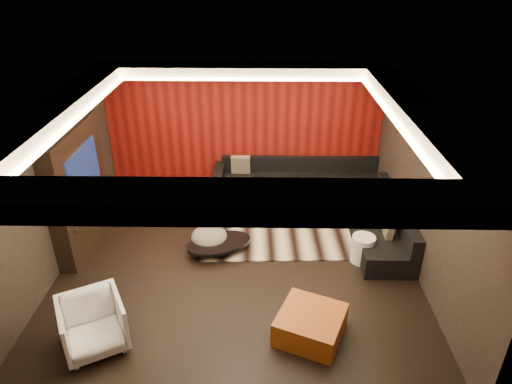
{
  "coord_description": "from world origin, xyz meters",
  "views": [
    {
      "loc": [
        0.42,
        -6.5,
        4.8
      ],
      "look_at": [
        0.3,
        0.6,
        1.05
      ],
      "focal_mm": 32.0,
      "sensor_mm": 36.0,
      "label": 1
    }
  ],
  "objects_px": {
    "orange_ottoman": "(310,325)",
    "armchair": "(93,324)",
    "coffee_table": "(219,247)",
    "drum_stool": "(214,212)",
    "white_side_table": "(363,249)",
    "sectional_sofa": "(326,198)"
  },
  "relations": [
    {
      "from": "coffee_table",
      "to": "white_side_table",
      "type": "xyz_separation_m",
      "value": [
        2.52,
        -0.22,
        0.13
      ]
    },
    {
      "from": "orange_ottoman",
      "to": "white_side_table",
      "type": "bearing_deg",
      "value": 59.15
    },
    {
      "from": "sectional_sofa",
      "to": "orange_ottoman",
      "type": "bearing_deg",
      "value": -100.02
    },
    {
      "from": "coffee_table",
      "to": "drum_stool",
      "type": "xyz_separation_m",
      "value": [
        -0.19,
        1.03,
        0.12
      ]
    },
    {
      "from": "coffee_table",
      "to": "orange_ottoman",
      "type": "height_order",
      "value": "orange_ottoman"
    },
    {
      "from": "white_side_table",
      "to": "armchair",
      "type": "relative_size",
      "value": 0.6
    },
    {
      "from": "sectional_sofa",
      "to": "coffee_table",
      "type": "bearing_deg",
      "value": -142.5
    },
    {
      "from": "orange_ottoman",
      "to": "sectional_sofa",
      "type": "relative_size",
      "value": 0.24
    },
    {
      "from": "drum_stool",
      "to": "white_side_table",
      "type": "bearing_deg",
      "value": -24.77
    },
    {
      "from": "coffee_table",
      "to": "orange_ottoman",
      "type": "distance_m",
      "value": 2.46
    },
    {
      "from": "drum_stool",
      "to": "sectional_sofa",
      "type": "relative_size",
      "value": 0.12
    },
    {
      "from": "armchair",
      "to": "coffee_table",
      "type": "bearing_deg",
      "value": 27.96
    },
    {
      "from": "white_side_table",
      "to": "drum_stool",
      "type": "bearing_deg",
      "value": 155.23
    },
    {
      "from": "coffee_table",
      "to": "white_side_table",
      "type": "relative_size",
      "value": 2.36
    },
    {
      "from": "orange_ottoman",
      "to": "coffee_table",
      "type": "bearing_deg",
      "value": 126.36
    },
    {
      "from": "orange_ottoman",
      "to": "armchair",
      "type": "distance_m",
      "value": 2.96
    },
    {
      "from": "drum_stool",
      "to": "orange_ottoman",
      "type": "height_order",
      "value": "drum_stool"
    },
    {
      "from": "coffee_table",
      "to": "sectional_sofa",
      "type": "relative_size",
      "value": 0.32
    },
    {
      "from": "coffee_table",
      "to": "sectional_sofa",
      "type": "height_order",
      "value": "sectional_sofa"
    },
    {
      "from": "coffee_table",
      "to": "drum_stool",
      "type": "bearing_deg",
      "value": 100.36
    },
    {
      "from": "white_side_table",
      "to": "armchair",
      "type": "bearing_deg",
      "value": -153.43
    },
    {
      "from": "orange_ottoman",
      "to": "sectional_sofa",
      "type": "distance_m",
      "value": 3.65
    }
  ]
}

